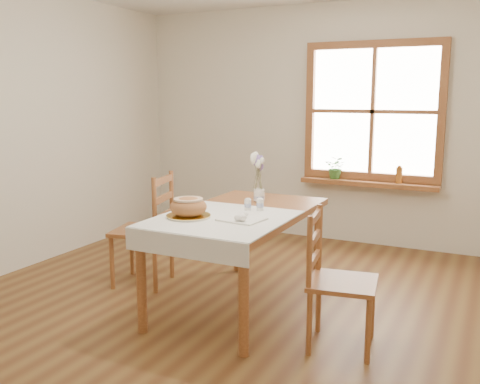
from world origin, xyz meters
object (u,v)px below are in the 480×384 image
at_px(dining_table, 240,222).
at_px(chair_left, 142,229).
at_px(chair_right, 343,281).
at_px(bread_plate, 189,216).
at_px(flower_vase, 259,196).

bearing_deg(dining_table, chair_left, 176.20).
height_order(chair_left, chair_right, chair_left).
relative_size(chair_left, chair_right, 1.08).
bearing_deg(bread_plate, flower_vase, 75.66).
height_order(dining_table, chair_right, chair_right).
relative_size(dining_table, chair_right, 1.77).
height_order(dining_table, bread_plate, bread_plate).
bearing_deg(bread_plate, dining_table, 59.75).
bearing_deg(flower_vase, bread_plate, -104.34).
bearing_deg(flower_vase, chair_right, -38.91).
xyz_separation_m(dining_table, bread_plate, (-0.22, -0.38, 0.10)).
xyz_separation_m(chair_right, flower_vase, (-0.93, 0.75, 0.35)).
height_order(dining_table, flower_vase, flower_vase).
xyz_separation_m(chair_left, flower_vase, (0.95, 0.34, 0.31)).
xyz_separation_m(dining_table, flower_vase, (-0.02, 0.40, 0.13)).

